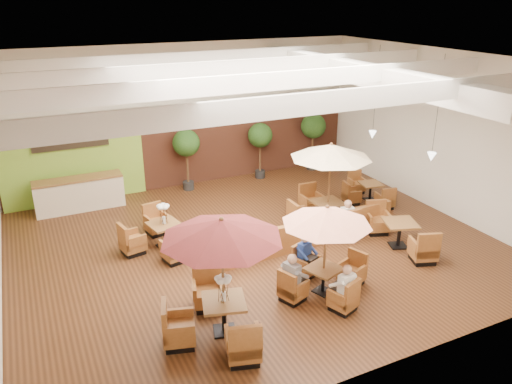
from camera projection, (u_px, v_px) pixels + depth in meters
room at (244, 119)px, 15.05m from camera, size 14.04×14.00×5.52m
service_counter at (80, 194)px, 17.56m from camera, size 3.00×0.75×1.18m
booth_divider at (306, 234)px, 14.92m from camera, size 6.49×0.55×0.90m
table_0 at (219, 253)px, 10.57m from camera, size 2.81×2.95×2.87m
table_1 at (326, 233)px, 12.24m from camera, size 2.52×2.52×2.44m
table_2 at (328, 167)px, 15.82m from camera, size 2.68×2.75×2.82m
table_3 at (156, 235)px, 14.88m from camera, size 1.87×2.71×1.55m
table_4 at (399, 235)px, 15.03m from camera, size 1.18×2.91×1.03m
table_5 at (365, 193)px, 18.36m from camera, size 1.60×2.33×0.84m
topiary_0 at (186, 145)px, 18.92m from camera, size 1.04×1.04×2.41m
topiary_1 at (260, 137)px, 20.20m from camera, size 1.00×1.00×2.32m
topiary_2 at (313, 128)px, 21.17m from camera, size 1.06×1.06×2.46m
diner_0 at (344, 283)px, 11.83m from camera, size 0.44×0.39×0.81m
diner_1 at (306, 251)px, 13.33m from camera, size 0.41×0.38×0.75m
diner_2 at (293, 273)px, 12.21m from camera, size 0.42×0.47×0.86m
diner_3 at (346, 216)px, 15.46m from camera, size 0.38×0.31×0.77m
diner_4 at (347, 215)px, 15.45m from camera, size 0.43×0.37×0.83m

